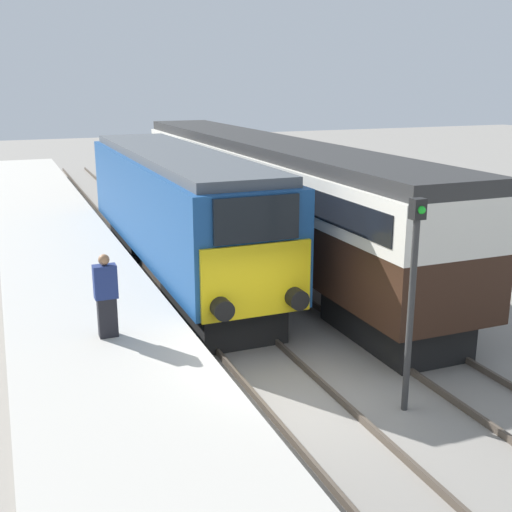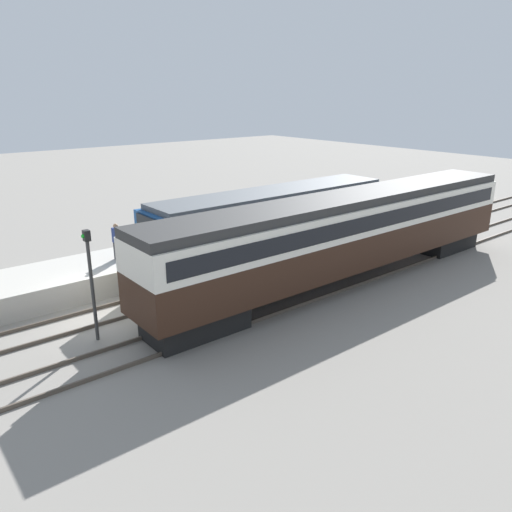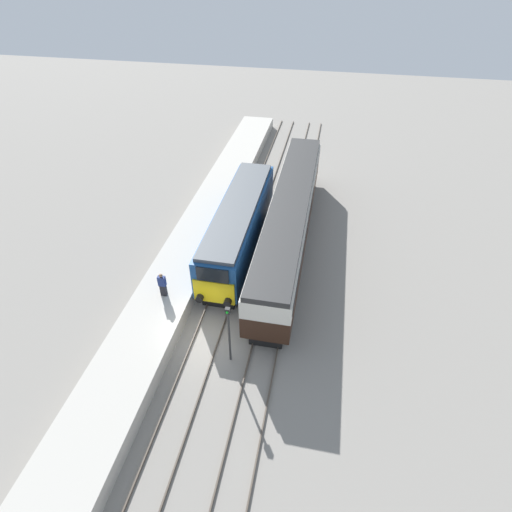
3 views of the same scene
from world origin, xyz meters
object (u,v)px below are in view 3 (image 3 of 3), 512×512
signal_post (229,330)px  locomotive (239,225)px  passenger_carriage (290,216)px  person_on_platform (163,285)px

signal_post → locomotive: bearing=100.1°
locomotive → passenger_carriage: 3.70m
person_on_platform → signal_post: bearing=-32.2°
passenger_carriage → person_on_platform: (-6.55, -7.96, -0.59)m
passenger_carriage → person_on_platform: 10.32m
person_on_platform → signal_post: 5.75m
passenger_carriage → signal_post: 11.14m
passenger_carriage → person_on_platform: bearing=-129.5°
locomotive → signal_post: signal_post is taller
locomotive → signal_post: 9.72m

